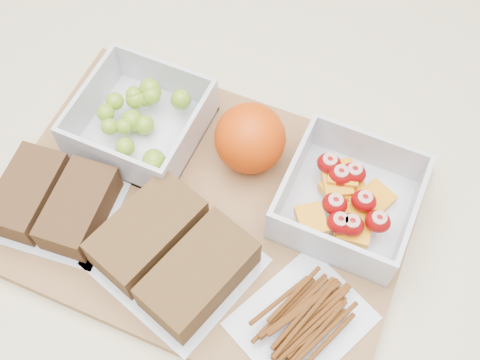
{
  "coord_description": "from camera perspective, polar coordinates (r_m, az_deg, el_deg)",
  "views": [
    {
      "loc": [
        0.15,
        -0.27,
        1.49
      ],
      "look_at": [
        0.02,
        0.01,
        0.93
      ],
      "focal_mm": 45.0,
      "sensor_mm": 36.0,
      "label": 1
    }
  ],
  "objects": [
    {
      "name": "fruit_container",
      "position": [
        0.63,
        10.17,
        -1.92
      ],
      "size": [
        0.13,
        0.13,
        0.06
      ],
      "color": "silver",
      "rests_on": "cutting_board"
    },
    {
      "name": "cutting_board",
      "position": [
        0.65,
        -3.21,
        -2.88
      ],
      "size": [
        0.43,
        0.31,
        0.02
      ],
      "primitive_type": "cube",
      "rotation": [
        0.0,
        0.0,
        0.02
      ],
      "color": "olive",
      "rests_on": "counter"
    },
    {
      "name": "orange",
      "position": [
        0.64,
        0.96,
        3.98
      ],
      "size": [
        0.08,
        0.08,
        0.08
      ],
      "primitive_type": "sphere",
      "color": "#D94005",
      "rests_on": "cutting_board"
    },
    {
      "name": "sandwich_bag_center",
      "position": [
        0.6,
        -6.36,
        -6.98
      ],
      "size": [
        0.18,
        0.17,
        0.05
      ],
      "color": "silver",
      "rests_on": "cutting_board"
    },
    {
      "name": "pretzel_bag",
      "position": [
        0.58,
        5.94,
        -12.83
      ],
      "size": [
        0.14,
        0.15,
        0.03
      ],
      "color": "silver",
      "rests_on": "cutting_board"
    },
    {
      "name": "sandwich_bag_left",
      "position": [
        0.65,
        -17.23,
        -1.93
      ],
      "size": [
        0.14,
        0.12,
        0.04
      ],
      "color": "silver",
      "rests_on": "cutting_board"
    },
    {
      "name": "counter",
      "position": [
        1.08,
        -1.2,
        -12.55
      ],
      "size": [
        1.2,
        0.9,
        0.9
      ],
      "primitive_type": "cube",
      "color": "beige",
      "rests_on": "ground"
    },
    {
      "name": "grape_container",
      "position": [
        0.68,
        -9.23,
        5.6
      ],
      "size": [
        0.13,
        0.13,
        0.06
      ],
      "color": "silver",
      "rests_on": "cutting_board"
    }
  ]
}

